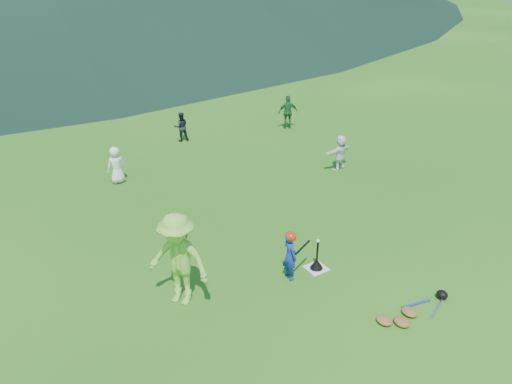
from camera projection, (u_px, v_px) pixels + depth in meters
ground at (316, 269)px, 11.28m from camera, size 120.00×120.00×0.00m
home_plate at (316, 268)px, 11.28m from camera, size 0.45×0.45×0.02m
baseball at (318, 241)px, 10.95m from camera, size 0.08×0.08×0.08m
batter_child at (290, 256)px, 10.74m from camera, size 0.32×0.44×1.13m
adult_coach at (178, 260)px, 9.81m from camera, size 1.36×1.50×2.02m
fielder_a at (116, 165)px, 15.14m from camera, size 0.59×0.41×1.15m
fielder_b at (181, 127)px, 18.43m from camera, size 0.62×0.53×1.10m
fielder_c at (288, 112)px, 19.64m from camera, size 0.84×0.58×1.33m
fielder_d at (340, 153)px, 16.03m from camera, size 1.12×0.48×1.17m
batting_tee at (317, 264)px, 11.22m from camera, size 0.30×0.30×0.68m
batter_gear at (292, 237)px, 10.55m from camera, size 0.71×0.33×0.49m
equipment_pile at (410, 312)px, 9.85m from camera, size 1.80×0.65×0.19m
outfield_fence at (39, 47)px, 31.98m from camera, size 70.07×0.08×1.33m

